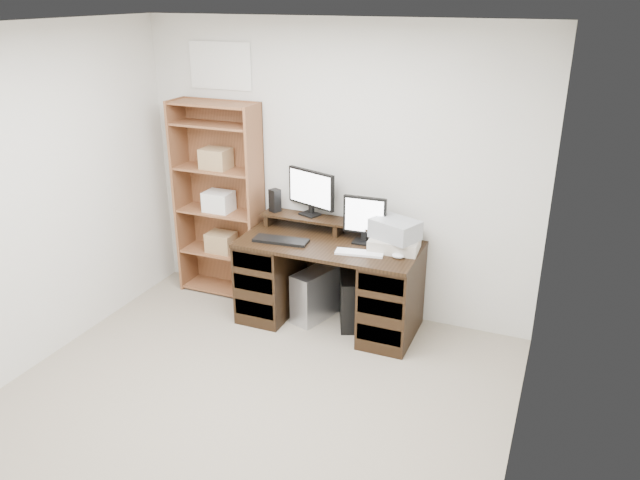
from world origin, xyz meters
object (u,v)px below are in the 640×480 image
Objects in this scene: tower_black at (352,299)px; bookshelf at (220,199)px; monitor_wide at (311,190)px; tower_silver at (315,294)px; printer at (394,244)px; desk at (330,282)px; monitor_small at (365,218)px.

bookshelf is at bearing 151.45° from tower_black.
monitor_wide is 0.99m from tower_black.
monitor_wide is 1.07× the size of tower_silver.
printer is 0.68m from tower_black.
tower_black is at bearing 22.53° from desk.
printer is (0.53, 0.06, 0.41)m from desk.
tower_black is at bearing 24.26° from tower_silver.
monitor_small is (0.54, -0.15, -0.13)m from monitor_wide.
tower_silver is at bearing 164.49° from tower_black.
tower_silver is at bearing -10.02° from bookshelf.
printer reaches higher than tower_silver.
tower_silver is (-0.68, -0.02, -0.57)m from printer.
tower_silver is at bearing 167.32° from desk.
monitor_wide is at bearing 160.96° from printer.
tower_black is 0.27× the size of bookshelf.
tower_silver is 0.92× the size of tower_black.
monitor_small is 0.74m from tower_black.
printer is 1.71m from bookshelf.
monitor_wide reaches higher than desk.
monitor_wide is 1.23× the size of monitor_small.
desk is at bearing -23.59° from monitor_wide.
desk is 3.05× the size of tower_black.
bookshelf is (-1.70, 0.16, 0.12)m from printer.
printer is 0.79× the size of tower_black.
printer is (0.28, -0.06, -0.16)m from monitor_small.
monitor_wide reaches higher than monitor_small.
desk is at bearing 4.50° from tower_silver.
tower_silver is (-0.15, 0.03, -0.16)m from desk.
printer is 0.86× the size of tower_silver.
bookshelf is at bearing 173.72° from monitor_small.
monitor_small is at bearing 23.74° from desk.
desk is at bearing -158.55° from monitor_small.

